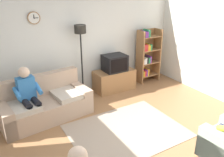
% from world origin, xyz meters
% --- Properties ---
extents(ground_plane, '(12.00, 12.00, 0.00)m').
position_xyz_m(ground_plane, '(0.00, 0.00, 0.00)').
color(ground_plane, '#8C603D').
extents(back_wall_assembly, '(6.20, 0.17, 2.70)m').
position_xyz_m(back_wall_assembly, '(-0.00, 2.66, 1.35)').
color(back_wall_assembly, silver).
rests_on(back_wall_assembly, ground_plane).
extents(couch, '(1.99, 1.10, 0.90)m').
position_xyz_m(couch, '(-1.24, 1.74, 0.31)').
color(couch, tan).
rests_on(couch, ground_plane).
extents(tv_stand, '(1.10, 0.56, 0.56)m').
position_xyz_m(tv_stand, '(0.83, 2.25, 0.28)').
color(tv_stand, olive).
rests_on(tv_stand, ground_plane).
extents(tv, '(0.60, 0.49, 0.44)m').
position_xyz_m(tv, '(0.83, 2.23, 0.78)').
color(tv, black).
rests_on(tv, tv_stand).
extents(bookshelf, '(0.68, 0.36, 1.58)m').
position_xyz_m(bookshelf, '(2.00, 2.32, 0.80)').
color(bookshelf, olive).
rests_on(bookshelf, ground_plane).
extents(floor_lamp, '(0.28, 0.28, 1.85)m').
position_xyz_m(floor_lamp, '(-0.07, 2.35, 1.45)').
color(floor_lamp, black).
rests_on(floor_lamp, ground_plane).
extents(area_rug, '(2.20, 1.70, 0.01)m').
position_xyz_m(area_rug, '(0.00, 0.39, 0.01)').
color(area_rug, gray).
rests_on(area_rug, ground_plane).
extents(person_on_couch, '(0.55, 0.57, 1.24)m').
position_xyz_m(person_on_couch, '(-1.56, 1.63, 0.70)').
color(person_on_couch, '#3372B2').
rests_on(person_on_couch, ground_plane).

